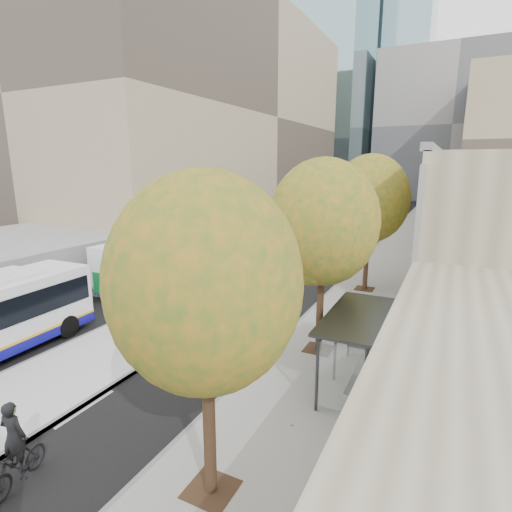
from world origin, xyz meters
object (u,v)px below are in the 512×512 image
Objects in this scene: bus_shelter at (363,328)px; cyclist at (16,455)px; bus_far at (206,245)px; distant_car at (342,210)px.

bus_shelter is 2.03× the size of cyclist.
bus_far reaches higher than cyclist.
bus_shelter is 10.07m from cyclist.
bus_shelter is 1.08× the size of distant_car.
distant_car is at bearing 83.14° from cyclist.
bus_far is at bearing -74.01° from distant_car.
distant_car is (0.55, 36.51, -0.97)m from bus_far.
distant_car is (-13.02, 47.83, -1.49)m from bus_shelter.
distant_car is (-6.76, 55.60, -0.11)m from cyclist.
distant_car is at bearing 105.23° from bus_shelter.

